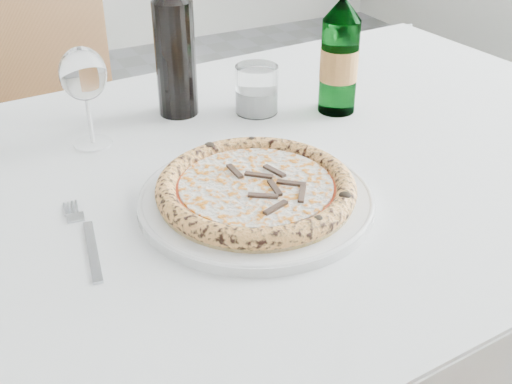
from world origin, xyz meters
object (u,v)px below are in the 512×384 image
at_px(tumbler, 257,93).
at_px(plate, 256,199).
at_px(chair_far, 66,120).
at_px(beer_bottle, 340,55).
at_px(wine_bottle, 175,47).
at_px(wine_glass, 83,77).
at_px(dining_table, 227,219).
at_px(pizza, 256,188).

bearing_deg(tumbler, plate, -117.77).
xyz_separation_m(plate, tumbler, (0.15, 0.28, 0.03)).
distance_m(chair_far, tumbler, 0.72).
bearing_deg(beer_bottle, wine_bottle, 154.57).
bearing_deg(chair_far, plate, -84.91).
bearing_deg(wine_glass, plate, -62.24).
bearing_deg(beer_bottle, dining_table, -156.95).
bearing_deg(plate, tumbler, 62.23).
xyz_separation_m(dining_table, pizza, (-0.00, -0.10, 0.11)).
bearing_deg(pizza, tumbler, 62.23).
relative_size(wine_glass, wine_bottle, 0.57).
height_order(beer_bottle, wine_bottle, wine_bottle).
bearing_deg(beer_bottle, plate, -141.87).
bearing_deg(wine_bottle, tumbler, -25.75).
distance_m(beer_bottle, wine_bottle, 0.29).
relative_size(chair_far, beer_bottle, 3.60).
xyz_separation_m(plate, pizza, (-0.00, -0.00, 0.02)).
xyz_separation_m(wine_glass, beer_bottle, (0.43, -0.07, -0.01)).
bearing_deg(plate, wine_bottle, 86.44).
xyz_separation_m(wine_glass, wine_bottle, (0.17, 0.05, 0.01)).
bearing_deg(wine_glass, dining_table, -51.05).
bearing_deg(dining_table, pizza, -90.00).
height_order(tumbler, wine_bottle, wine_bottle).
height_order(chair_far, wine_bottle, wine_bottle).
bearing_deg(dining_table, wine_glass, 128.95).
relative_size(dining_table, tumbler, 18.49).
relative_size(wine_glass, beer_bottle, 0.63).
relative_size(chair_far, plate, 2.84).
height_order(wine_glass, tumbler, wine_glass).
height_order(wine_glass, wine_bottle, wine_bottle).
xyz_separation_m(pizza, tumbler, (0.15, 0.28, 0.01)).
relative_size(plate, tumbler, 3.82).
distance_m(chair_far, beer_bottle, 0.84).
bearing_deg(tumbler, wine_bottle, 154.25).
xyz_separation_m(plate, beer_bottle, (0.28, 0.22, 0.09)).
distance_m(dining_table, beer_bottle, 0.35).
relative_size(pizza, tumbler, 3.22).
xyz_separation_m(plate, wine_bottle, (0.02, 0.34, 0.11)).
height_order(pizza, beer_bottle, beer_bottle).
bearing_deg(chair_far, beer_bottle, -62.54).
relative_size(chair_far, tumbler, 10.86).
relative_size(plate, wine_bottle, 1.14).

